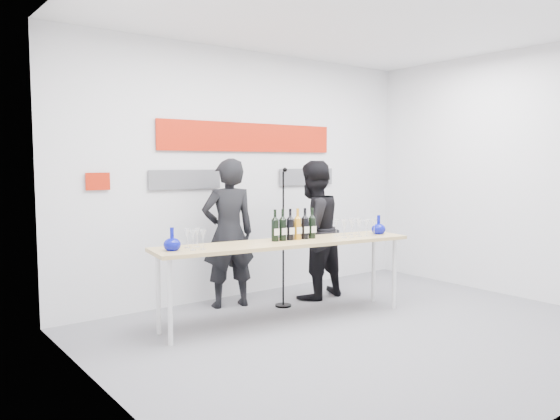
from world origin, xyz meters
The scene contains 12 objects.
ground centered at (0.00, 0.00, 0.00)m, with size 5.00×5.00×0.00m, color slate.
back_wall centered at (0.00, 2.00, 1.50)m, with size 5.00×0.04×3.00m, color silver.
signage centered at (-0.06, 1.97, 1.81)m, with size 3.38×0.02×0.79m.
tasting_table centered at (-0.38, 0.78, 0.77)m, with size 2.83×0.96×0.83m.
wine_bottles centered at (-0.24, 0.82, 1.00)m, with size 0.53×0.15×0.33m.
decanter_left centered at (-1.57, 0.96, 0.94)m, with size 0.16×0.16×0.21m, color #080D99, non-canonical shape.
decanter_right centered at (0.82, 0.60, 0.94)m, with size 0.16×0.16×0.21m, color #080D99, non-canonical shape.
glasses_left centered at (-1.35, 0.93, 0.92)m, with size 0.19×0.24×0.18m.
glasses_right centered at (0.47, 0.64, 0.92)m, with size 0.46×0.28×0.18m.
presenter_left centered at (-0.56, 1.61, 0.84)m, with size 0.62×0.40×1.69m, color black.
presenter_right centered at (0.46, 1.33, 0.83)m, with size 0.81×0.63×1.66m, color black.
mic_stand centered at (-0.06, 1.23, 0.48)m, with size 0.19×0.19×1.59m.
Camera 1 is at (-3.80, -3.62, 1.65)m, focal length 35.00 mm.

